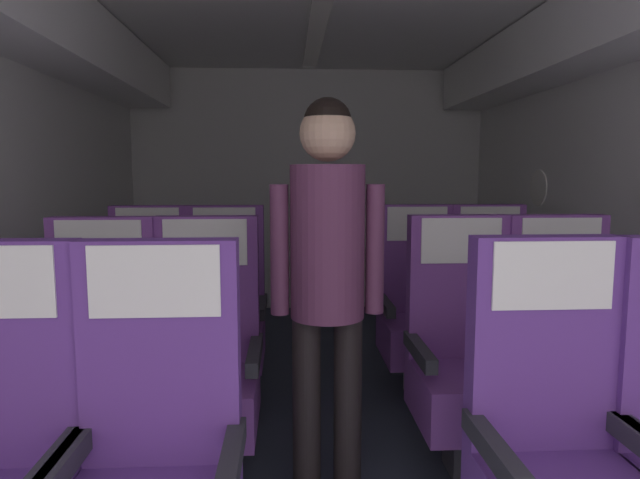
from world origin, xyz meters
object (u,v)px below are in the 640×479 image
seat_b_right_aisle (565,362)px  seat_c_left_aisle (225,317)px  seat_c_right_aisle (492,313)px  flight_attendant (327,260)px  seat_a_right_window (559,463)px  seat_c_left_window (147,318)px  seat_b_right_window (464,363)px  seat_b_left_aisle (205,368)px  seat_b_left_window (97,371)px  seat_c_right_window (419,314)px

seat_b_right_aisle → seat_c_left_aisle: size_ratio=1.00×
seat_c_right_aisle → flight_attendant: size_ratio=0.70×
seat_a_right_window → seat_b_right_aisle: size_ratio=1.00×
seat_c_left_window → seat_b_right_window: bearing=-28.0°
seat_b_left_aisle → seat_c_left_window: 0.94m
seat_b_left_window → seat_c_left_aisle: 0.94m
seat_c_left_window → seat_c_right_window: 1.57m
seat_b_right_aisle → seat_b_right_window: size_ratio=1.00×
seat_a_right_window → seat_b_left_window: 1.76m
seat_b_left_aisle → seat_a_right_window: bearing=-37.0°
seat_c_left_window → seat_c_right_window: same height
seat_c_left_aisle → seat_c_right_aisle: size_ratio=1.00×
seat_b_left_aisle → seat_c_left_aisle: size_ratio=1.00×
seat_c_left_window → seat_c_right_window: size_ratio=1.00×
seat_c_right_aisle → seat_b_left_window: bearing=-157.1°
seat_a_right_window → seat_b_left_aisle: (-1.12, 0.84, 0.00)m
seat_a_right_window → seat_b_left_aisle: 1.40m
seat_a_right_window → flight_attendant: flight_attendant is taller
seat_b_left_window → seat_b_right_aisle: (2.00, 0.00, 0.00)m
seat_a_right_window → seat_c_left_aisle: size_ratio=1.00×
seat_c_left_aisle → flight_attendant: 1.27m
seat_b_left_window → seat_b_right_aisle: size_ratio=1.00×
seat_b_left_aisle → seat_c_left_window: size_ratio=1.00×
seat_b_left_aisle → seat_b_right_window: bearing=-0.2°
seat_c_right_aisle → seat_b_right_window: bearing=-117.8°
seat_b_left_window → seat_b_left_aisle: 0.44m
seat_b_right_aisle → seat_c_right_window: 0.96m
seat_b_left_window → seat_c_left_window: 0.85m
seat_a_right_window → seat_c_right_aisle: size_ratio=1.00×
seat_b_right_window → seat_c_left_window: same height
seat_c_left_window → seat_c_left_aisle: (0.44, -0.01, 0.00)m
flight_attendant → seat_b_right_window: bearing=-177.3°
seat_b_right_aisle → seat_c_left_aisle: bearing=151.9°
seat_b_left_window → seat_a_right_window: bearing=-27.8°
seat_c_left_window → seat_c_left_aisle: same height
seat_b_left_window → seat_c_right_window: size_ratio=1.00×
seat_b_right_window → flight_attendant: size_ratio=0.70×
seat_c_left_aisle → seat_c_right_aisle: (1.56, 0.00, 0.00)m
seat_b_left_aisle → seat_c_left_aisle: bearing=90.7°
seat_b_left_aisle → seat_c_right_aisle: bearing=27.9°
seat_a_right_window → seat_b_right_aisle: bearing=61.8°
seat_b_left_window → seat_c_left_aisle: (0.43, 0.84, 0.00)m
seat_b_right_window → seat_c_right_window: same height
seat_c_right_aisle → seat_c_right_window: (-0.44, 0.01, 0.00)m
seat_b_right_window → seat_c_right_aisle: bearing=62.2°
seat_c_right_aisle → seat_a_right_window: bearing=-104.6°
seat_c_right_aisle → flight_attendant: bearing=-135.0°
flight_attendant → seat_c_right_aisle: bearing=-152.4°
seat_b_left_window → seat_b_left_aisle: size_ratio=1.00×
seat_b_left_aisle → seat_b_right_window: 1.12m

